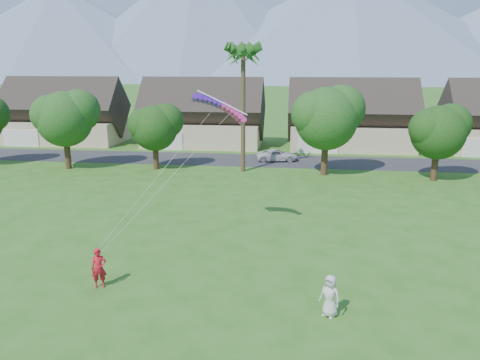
% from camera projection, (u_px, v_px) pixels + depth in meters
% --- Properties ---
extents(ground, '(500.00, 500.00, 0.00)m').
position_uv_depth(ground, '(210.00, 327.00, 19.39)').
color(ground, '#2D6019').
rests_on(ground, ground).
extents(street, '(90.00, 7.00, 0.01)m').
position_uv_depth(street, '(267.00, 161.00, 52.10)').
color(street, '#2D2D30').
rests_on(street, ground).
extents(kite_flyer, '(0.85, 0.71, 1.99)m').
position_uv_depth(kite_flyer, '(99.00, 268.00, 22.62)').
color(kite_flyer, red).
rests_on(kite_flyer, ground).
extents(watcher, '(1.10, 1.00, 1.89)m').
position_uv_depth(watcher, '(330.00, 296.00, 20.05)').
color(watcher, silver).
rests_on(watcher, ground).
extents(parked_car, '(4.81, 2.83, 1.26)m').
position_uv_depth(parked_car, '(277.00, 155.00, 51.81)').
color(parked_car, silver).
rests_on(parked_car, ground).
extents(mountain_ridge, '(540.00, 240.00, 70.00)m').
position_uv_depth(mountain_ridge, '(314.00, 28.00, 261.11)').
color(mountain_ridge, slate).
rests_on(mountain_ridge, ground).
extents(houses_row, '(72.75, 8.19, 8.86)m').
position_uv_depth(houses_row, '(276.00, 120.00, 59.85)').
color(houses_row, beige).
rests_on(houses_row, ground).
extents(tree_row, '(62.27, 6.67, 8.45)m').
position_uv_depth(tree_row, '(251.00, 124.00, 45.19)').
color(tree_row, '#47301C').
rests_on(tree_row, ground).
extents(fan_palm, '(3.00, 3.00, 13.80)m').
position_uv_depth(fan_palm, '(243.00, 50.00, 44.15)').
color(fan_palm, '#4C3D26').
rests_on(fan_palm, ground).
extents(parafoil_kite, '(3.47, 1.27, 0.50)m').
position_uv_depth(parafoil_kite, '(221.00, 105.00, 27.31)').
color(parafoil_kite, '#4C17AE').
rests_on(parafoil_kite, ground).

